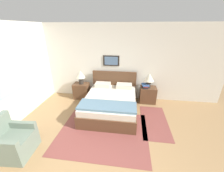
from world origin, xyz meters
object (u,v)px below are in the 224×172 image
object	(u,v)px
table_lamp_near_window	(81,75)
nightstand_by_door	(148,95)
table_lamp_by_door	(149,78)
armchair	(12,142)
bed	(111,103)
nightstand_near_window	(82,91)

from	to	relation	value
table_lamp_near_window	nightstand_by_door	bearing A→B (deg)	0.02
nightstand_by_door	table_lamp_by_door	size ratio (longest dim) A/B	1.14
armchair	bed	bearing A→B (deg)	131.87
nightstand_near_window	nightstand_by_door	xyz separation A→B (m)	(2.40, 0.00, 0.00)
bed	nightstand_by_door	bearing A→B (deg)	32.01
table_lamp_by_door	nightstand_near_window	bearing A→B (deg)	179.98
nightstand_by_door	table_lamp_by_door	distance (m)	0.60
bed	table_lamp_by_door	bearing A→B (deg)	32.30
nightstand_by_door	table_lamp_near_window	bearing A→B (deg)	-179.98
armchair	nightstand_by_door	world-z (taller)	armchair
armchair	table_lamp_near_window	distance (m)	2.71
nightstand_near_window	table_lamp_near_window	xyz separation A→B (m)	(0.02, -0.00, 0.60)
nightstand_near_window	table_lamp_by_door	xyz separation A→B (m)	(2.38, -0.00, 0.60)
table_lamp_near_window	armchair	bearing A→B (deg)	-102.44
bed	nightstand_near_window	distance (m)	1.41
nightstand_by_door	table_lamp_by_door	world-z (taller)	table_lamp_by_door
bed	nightstand_by_door	distance (m)	1.41
nightstand_by_door	armchair	bearing A→B (deg)	-138.79
armchair	nightstand_by_door	size ratio (longest dim) A/B	1.49
bed	nightstand_by_door	xyz separation A→B (m)	(1.20, 0.75, -0.01)
nightstand_near_window	nightstand_by_door	world-z (taller)	same
armchair	table_lamp_by_door	bearing A→B (deg)	126.89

